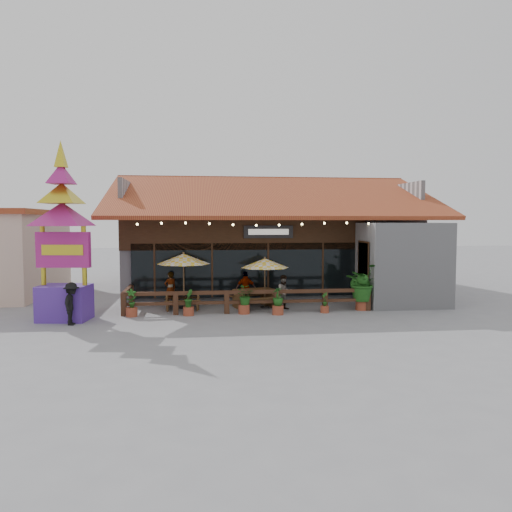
{
  "coord_description": "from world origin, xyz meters",
  "views": [
    {
      "loc": [
        -3.66,
        -20.11,
        3.67
      ],
      "look_at": [
        -1.09,
        1.5,
        2.15
      ],
      "focal_mm": 35.0,
      "sensor_mm": 36.0,
      "label": 1
    }
  ],
  "objects": [
    {
      "name": "umbrella_left",
      "position": [
        -4.22,
        0.95,
        2.08
      ],
      "size": [
        2.3,
        2.3,
        2.38
      ],
      "color": "brown",
      "rests_on": "ground"
    },
    {
      "name": "diner_b",
      "position": [
        -0.07,
        0.14,
        0.72
      ],
      "size": [
        0.8,
        0.68,
        1.44
      ],
      "primitive_type": "imported",
      "rotation": [
        0.0,
        0.0,
        0.21
      ],
      "color": "#372011",
      "rests_on": "ground"
    },
    {
      "name": "tropical_plant",
      "position": [
        3.11,
        -0.34,
        1.1
      ],
      "size": [
        1.82,
        1.76,
        1.93
      ],
      "color": "brown",
      "rests_on": "ground"
    },
    {
      "name": "patio_railing",
      "position": [
        -2.25,
        -0.27,
        0.61
      ],
      "size": [
        10.0,
        2.6,
        0.92
      ],
      "color": "#49291A",
      "rests_on": "ground"
    },
    {
      "name": "planter_d",
      "position": [
        -0.51,
        -0.95,
        0.53
      ],
      "size": [
        0.58,
        0.58,
        1.09
      ],
      "color": "brown",
      "rests_on": "ground"
    },
    {
      "name": "diner_a",
      "position": [
        -4.82,
        1.58,
        0.75
      ],
      "size": [
        0.65,
        0.57,
        1.49
      ],
      "primitive_type": "imported",
      "rotation": [
        0.0,
        0.0,
        3.64
      ],
      "color": "#372011",
      "rests_on": "ground"
    },
    {
      "name": "diner_c",
      "position": [
        -1.55,
        1.32,
        0.74
      ],
      "size": [
        0.88,
        0.37,
        1.49
      ],
      "primitive_type": "imported",
      "rotation": [
        0.0,
        0.0,
        3.13
      ],
      "color": "#372011",
      "rests_on": "ground"
    },
    {
      "name": "picnic_table_right",
      "position": [
        -1.27,
        0.73,
        0.54
      ],
      "size": [
        2.03,
        1.89,
        0.8
      ],
      "color": "brown",
      "rests_on": "ground"
    },
    {
      "name": "pedestrian",
      "position": [
        -8.08,
        -2.01,
        0.76
      ],
      "size": [
        0.65,
        1.03,
        1.51
      ],
      "primitive_type": "imported",
      "rotation": [
        0.0,
        0.0,
        1.48
      ],
      "color": "black",
      "rests_on": "ground"
    },
    {
      "name": "ground",
      "position": [
        0.0,
        0.0,
        0.0
      ],
      "size": [
        100.0,
        100.0,
        0.0
      ],
      "primitive_type": "plane",
      "color": "gray",
      "rests_on": "ground"
    },
    {
      "name": "planter_e",
      "position": [
        1.42,
        -0.78,
        0.35
      ],
      "size": [
        0.34,
        0.34,
        0.84
      ],
      "color": "brown",
      "rests_on": "ground"
    },
    {
      "name": "umbrella_right",
      "position": [
        -0.81,
        0.69,
        1.89
      ],
      "size": [
        2.1,
        2.1,
        2.17
      ],
      "color": "brown",
      "rests_on": "ground"
    },
    {
      "name": "picnic_table_left",
      "position": [
        -4.27,
        0.72,
        0.47
      ],
      "size": [
        1.48,
        1.28,
        0.7
      ],
      "color": "brown",
      "rests_on": "ground"
    },
    {
      "name": "planter_c",
      "position": [
        -1.82,
        -0.63,
        0.62
      ],
      "size": [
        0.89,
        0.87,
        1.11
      ],
      "color": "brown",
      "rests_on": "ground"
    },
    {
      "name": "planter_b",
      "position": [
        -4.0,
        -0.73,
        0.46
      ],
      "size": [
        0.42,
        0.42,
        1.03
      ],
      "color": "brown",
      "rests_on": "ground"
    },
    {
      "name": "thai_sign_tower",
      "position": [
        -8.54,
        -1.11,
        3.75
      ],
      "size": [
        2.97,
        2.97,
        7.1
      ],
      "color": "#502999",
      "rests_on": "ground"
    },
    {
      "name": "planter_a",
      "position": [
        -6.18,
        -0.68,
        0.45
      ],
      "size": [
        0.44,
        0.44,
        1.08
      ],
      "color": "brown",
      "rests_on": "ground"
    },
    {
      "name": "restaurant_building",
      "position": [
        0.26,
        6.61,
        2.21
      ],
      "size": [
        15.5,
        14.73,
        6.09
      ],
      "color": "#B6B6BB",
      "rests_on": "ground"
    }
  ]
}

